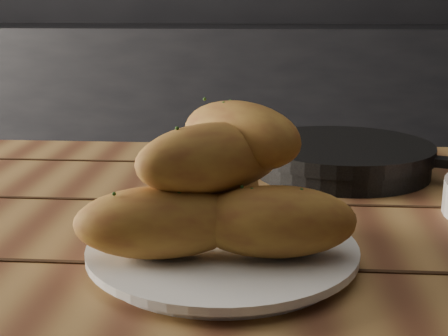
% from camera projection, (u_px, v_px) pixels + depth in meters
% --- Properties ---
extents(counter, '(2.80, 0.60, 0.90)m').
position_uv_depth(counter, '(172.00, 130.00, 2.76)').
color(counter, black).
rests_on(counter, ground).
extents(table, '(1.53, 0.89, 0.75)m').
position_uv_depth(table, '(268.00, 310.00, 0.72)').
color(table, olive).
rests_on(table, ground).
extents(plate, '(0.27, 0.27, 0.02)m').
position_uv_depth(plate, '(223.00, 252.00, 0.62)').
color(plate, white).
rests_on(plate, table).
extents(bread_rolls, '(0.27, 0.22, 0.14)m').
position_uv_depth(bread_rolls, '(221.00, 187.00, 0.60)').
color(bread_rolls, '#AB842F').
rests_on(bread_rolls, plate).
extents(skillet, '(0.39, 0.27, 0.05)m').
position_uv_depth(skillet, '(343.00, 157.00, 0.93)').
color(skillet, black).
rests_on(skillet, table).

